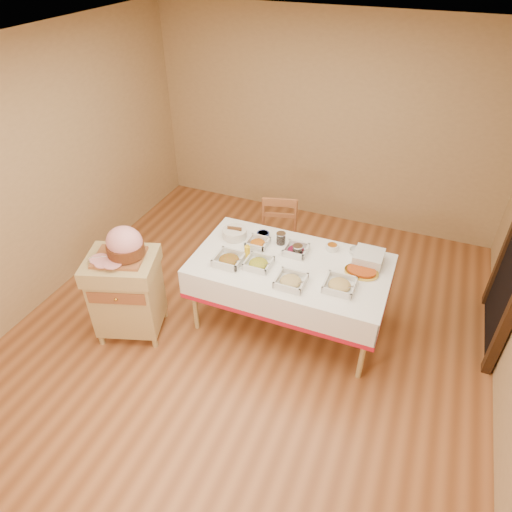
{
  "coord_description": "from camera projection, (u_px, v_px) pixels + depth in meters",
  "views": [
    {
      "loc": [
        1.28,
        -2.95,
        3.32
      ],
      "look_at": [
        -0.01,
        0.2,
        0.82
      ],
      "focal_mm": 32.0,
      "sensor_mm": 36.0,
      "label": 1
    }
  ],
  "objects": [
    {
      "name": "bowl_white_imported",
      "position": [
        296.0,
        245.0,
        4.44
      ],
      "size": [
        0.18,
        0.18,
        0.03
      ],
      "primitive_type": "imported",
      "rotation": [
        0.0,
        0.0,
        0.3
      ],
      "color": "silver",
      "rests_on": "dining_table"
    },
    {
      "name": "serving_dish_b",
      "position": [
        258.0,
        263.0,
        4.18
      ],
      "size": [
        0.24,
        0.24,
        0.1
      ],
      "color": "silver",
      "rests_on": "dining_table"
    },
    {
      "name": "ham_on_board",
      "position": [
        124.0,
        246.0,
        4.01
      ],
      "size": [
        0.47,
        0.45,
        0.31
      ],
      "color": "#9A5932",
      "rests_on": "butcher_cart"
    },
    {
      "name": "plate_stack",
      "position": [
        368.0,
        258.0,
        4.21
      ],
      "size": [
        0.26,
        0.26,
        0.11
      ],
      "color": "silver",
      "rests_on": "dining_table"
    },
    {
      "name": "serving_dish_e",
      "position": [
        258.0,
        243.0,
        4.45
      ],
      "size": [
        0.21,
        0.2,
        0.1
      ],
      "color": "silver",
      "rests_on": "dining_table"
    },
    {
      "name": "serving_dish_a",
      "position": [
        229.0,
        259.0,
        4.22
      ],
      "size": [
        0.26,
        0.25,
        0.11
      ],
      "color": "silver",
      "rests_on": "dining_table"
    },
    {
      "name": "small_bowl_mid",
      "position": [
        263.0,
        235.0,
        4.56
      ],
      "size": [
        0.13,
        0.13,
        0.05
      ],
      "color": "navy",
      "rests_on": "dining_table"
    },
    {
      "name": "preserve_jar_left",
      "position": [
        281.0,
        239.0,
        4.46
      ],
      "size": [
        0.09,
        0.09,
        0.12
      ],
      "color": "silver",
      "rests_on": "dining_table"
    },
    {
      "name": "mustard_bottle",
      "position": [
        247.0,
        252.0,
        4.25
      ],
      "size": [
        0.05,
        0.05,
        0.17
      ],
      "color": "gold",
      "rests_on": "dining_table"
    },
    {
      "name": "serving_dish_d",
      "position": [
        340.0,
        285.0,
        3.93
      ],
      "size": [
        0.26,
        0.26,
        0.1
      ],
      "color": "silver",
      "rests_on": "dining_table"
    },
    {
      "name": "room_shell",
      "position": [
        248.0,
        223.0,
        3.78
      ],
      "size": [
        5.0,
        5.0,
        5.0
      ],
      "color": "#9C5A30",
      "rests_on": "ground"
    },
    {
      "name": "small_bowl_right",
      "position": [
        332.0,
        247.0,
        4.39
      ],
      "size": [
        0.12,
        0.12,
        0.06
      ],
      "color": "silver",
      "rests_on": "dining_table"
    },
    {
      "name": "bread_basket",
      "position": [
        235.0,
        233.0,
        4.56
      ],
      "size": [
        0.24,
        0.24,
        0.11
      ],
      "color": "silver",
      "rests_on": "dining_table"
    },
    {
      "name": "small_bowl_left",
      "position": [
        239.0,
        230.0,
        4.63
      ],
      "size": [
        0.12,
        0.12,
        0.05
      ],
      "color": "silver",
      "rests_on": "dining_table"
    },
    {
      "name": "serving_dish_c",
      "position": [
        291.0,
        281.0,
        3.97
      ],
      "size": [
        0.25,
        0.25,
        0.1
      ],
      "color": "silver",
      "rests_on": "dining_table"
    },
    {
      "name": "bowl_small_imported",
      "position": [
        357.0,
        251.0,
        4.34
      ],
      "size": [
        0.15,
        0.15,
        0.04
      ],
      "primitive_type": "imported",
      "rotation": [
        0.0,
        0.0,
        0.04
      ],
      "color": "silver",
      "rests_on": "dining_table"
    },
    {
      "name": "dining_chair",
      "position": [
        278.0,
        240.0,
        5.04
      ],
      "size": [
        0.5,
        0.49,
        0.92
      ],
      "color": "#9A5932",
      "rests_on": "ground"
    },
    {
      "name": "dining_table",
      "position": [
        290.0,
        276.0,
        4.33
      ],
      "size": [
        1.82,
        1.02,
        0.76
      ],
      "color": "tan",
      "rests_on": "ground"
    },
    {
      "name": "butcher_cart",
      "position": [
        127.0,
        291.0,
        4.3
      ],
      "size": [
        0.76,
        0.69,
        0.89
      ],
      "color": "tan",
      "rests_on": "ground"
    },
    {
      "name": "preserve_jar_right",
      "position": [
        297.0,
        251.0,
        4.29
      ],
      "size": [
        0.1,
        0.1,
        0.12
      ],
      "color": "silver",
      "rests_on": "dining_table"
    },
    {
      "name": "serving_dish_f",
      "position": [
        296.0,
        250.0,
        4.35
      ],
      "size": [
        0.23,
        0.22,
        0.1
      ],
      "color": "silver",
      "rests_on": "dining_table"
    },
    {
      "name": "brass_platter",
      "position": [
        361.0,
        272.0,
        4.1
      ],
      "size": [
        0.31,
        0.22,
        0.04
      ],
      "color": "gold",
      "rests_on": "dining_table"
    }
  ]
}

